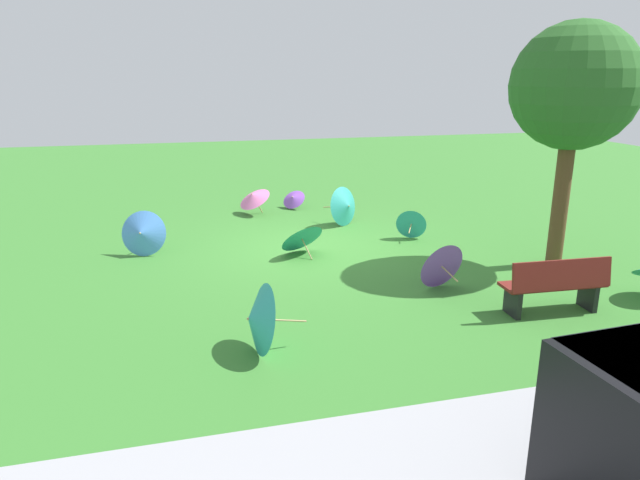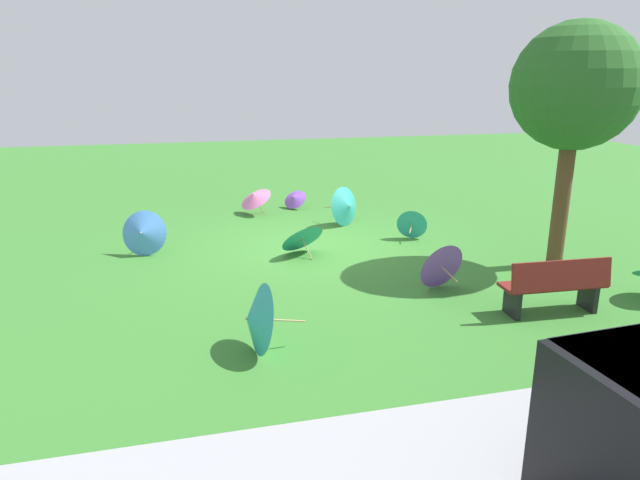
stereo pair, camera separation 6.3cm
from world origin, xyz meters
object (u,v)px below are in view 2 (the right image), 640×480
parasol_purple_3 (439,264)px  parasol_teal_1 (412,223)px  shade_tree (575,88)px  parasol_pink_1 (254,197)px  parasol_teal_3 (347,206)px  parasol_teal_0 (301,236)px  park_bench (555,286)px  parasol_blue_0 (143,233)px  parasol_purple_0 (294,198)px  parasol_teal_2 (254,319)px

parasol_purple_3 → parasol_teal_1: bearing=-104.5°
shade_tree → parasol_teal_1: bearing=-51.0°
parasol_teal_1 → parasol_pink_1: bearing=-44.4°
parasol_teal_3 → parasol_teal_0: bearing=51.7°
park_bench → parasol_blue_0: parasol_blue_0 is taller
parasol_blue_0 → parasol_purple_3: bearing=148.0°
parasol_teal_1 → parasol_teal_3: size_ratio=0.73×
parasol_teal_3 → parasol_pink_1: 2.58m
park_bench → parasol_purple_0: size_ratio=1.98×
parasol_teal_0 → parasol_teal_3: 2.50m
parasol_purple_3 → parasol_teal_3: bearing=-85.6°
park_bench → parasol_blue_0: (6.17, -4.54, 0.00)m
parasol_teal_0 → parasol_purple_3: parasol_purple_3 is taller
parasol_purple_0 → parasol_blue_0: bearing=41.2°
parasol_teal_1 → parasol_teal_3: (1.10, -1.38, 0.14)m
parasol_blue_0 → parasol_purple_0: 5.01m
park_bench → parasol_purple_3: 1.89m
parasol_blue_0 → parasol_purple_3: parasol_blue_0 is taller
parasol_pink_1 → parasol_purple_3: parasol_purple_3 is taller
park_bench → parasol_teal_1: bearing=-84.2°
parasol_teal_3 → parasol_pink_1: (1.99, -1.65, -0.00)m
parasol_purple_0 → parasol_teal_3: size_ratio=0.83×
parasol_blue_0 → parasol_teal_3: (-4.62, -1.23, 0.01)m
parasol_teal_2 → parasol_pink_1: size_ratio=0.88×
parasol_teal_0 → parasol_teal_1: size_ratio=1.51×
shade_tree → parasol_purple_3: bearing=12.1°
parasol_teal_1 → parasol_teal_3: 1.77m
shade_tree → parasol_purple_0: shade_tree is taller
park_bench → shade_tree: 3.76m
parasol_teal_1 → parasol_teal_2: parasol_teal_2 is taller
parasol_teal_2 → parasol_purple_0: bearing=-105.1°
park_bench → parasol_teal_1: (0.45, -4.40, -0.12)m
parasol_blue_0 → parasol_purple_3: (-4.96, 3.10, -0.04)m
parasol_teal_2 → parasol_teal_3: size_ratio=0.99×
parasol_blue_0 → parasol_pink_1: (-2.63, -2.88, 0.01)m
parasol_teal_0 → parasol_blue_0: bearing=-13.3°
shade_tree → parasol_teal_1: shade_tree is taller
shade_tree → parasol_pink_1: bearing=-47.1°
park_bench → shade_tree: bearing=-126.2°
parasol_teal_2 → parasol_teal_3: parasol_teal_2 is taller
park_bench → shade_tree: size_ratio=0.37×
parasol_pink_1 → park_bench: bearing=115.5°
parasol_teal_2 → shade_tree: bearing=-160.2°
parasol_blue_0 → parasol_purple_0: bearing=-138.8°
parasol_blue_0 → parasol_teal_3: parasol_teal_3 is taller
parasol_blue_0 → parasol_teal_2: (-1.61, 4.70, 0.02)m
parasol_teal_1 → parasol_pink_1: (3.09, -3.02, 0.13)m
parasol_blue_0 → parasol_purple_3: 5.85m
shade_tree → parasol_pink_1: (5.02, -5.40, -2.80)m
parasol_teal_1 → parasol_purple_0: size_ratio=0.88×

